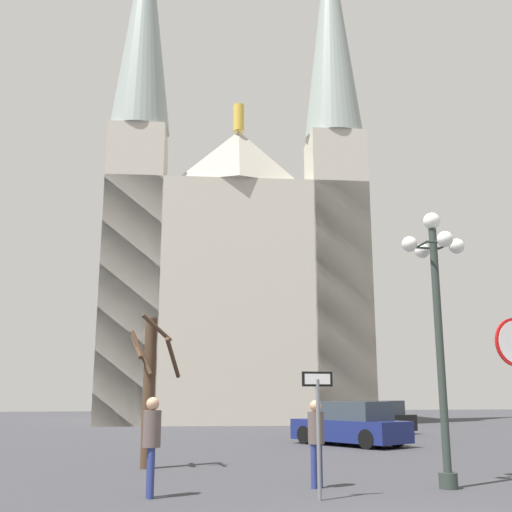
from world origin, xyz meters
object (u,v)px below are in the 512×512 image
(cathedral, at_px, (234,274))
(pedestrian_walking, at_px, (152,436))
(street_lamp, at_px, (437,306))
(parked_car_near_navy, at_px, (351,425))
(one_way_arrow_sign, at_px, (318,418))
(pedestrian_standing, at_px, (316,434))
(bare_tree, at_px, (150,386))
(parked_car_far_black, at_px, (371,419))

(cathedral, bearing_deg, pedestrian_walking, -100.68)
(street_lamp, bearing_deg, parked_car_near_navy, 81.94)
(one_way_arrow_sign, relative_size, parked_car_near_navy, 0.47)
(cathedral, relative_size, pedestrian_standing, 21.34)
(street_lamp, relative_size, pedestrian_standing, 3.32)
(one_way_arrow_sign, bearing_deg, pedestrian_standing, 76.33)
(pedestrian_standing, bearing_deg, pedestrian_walking, -168.98)
(cathedral, distance_m, street_lamp, 30.42)
(bare_tree, relative_size, pedestrian_walking, 2.16)
(pedestrian_walking, height_order, pedestrian_standing, pedestrian_walking)
(street_lamp, relative_size, bare_tree, 1.48)
(pedestrian_walking, xyz_separation_m, pedestrian_standing, (3.20, 0.62, -0.04))
(street_lamp, distance_m, pedestrian_standing, 3.58)
(street_lamp, height_order, parked_car_far_black, street_lamp)
(pedestrian_standing, bearing_deg, bare_tree, 130.53)
(one_way_arrow_sign, relative_size, parked_car_far_black, 0.45)
(bare_tree, xyz_separation_m, pedestrian_walking, (0.04, -4.42, -0.93))
(parked_car_far_black, relative_size, pedestrian_standing, 2.88)
(cathedral, height_order, pedestrian_walking, cathedral)
(one_way_arrow_sign, distance_m, street_lamp, 3.65)
(street_lamp, relative_size, parked_car_near_navy, 1.21)
(parked_car_near_navy, relative_size, pedestrian_walking, 2.65)
(bare_tree, height_order, parked_car_near_navy, bare_tree)
(bare_tree, xyz_separation_m, parked_car_near_navy, (7.14, 5.77, -1.27))
(cathedral, distance_m, parked_car_near_navy, 21.76)
(parked_car_far_black, bearing_deg, pedestrian_standing, -114.15)
(one_way_arrow_sign, bearing_deg, parked_car_far_black, 66.69)
(bare_tree, bearing_deg, pedestrian_walking, -89.51)
(street_lamp, xyz_separation_m, parked_car_near_navy, (1.43, 10.07, -2.84))
(street_lamp, xyz_separation_m, parked_car_far_black, (4.05, 15.05, -2.85))
(pedestrian_walking, bearing_deg, bare_tree, 90.49)
(parked_car_near_navy, distance_m, pedestrian_standing, 10.33)
(one_way_arrow_sign, bearing_deg, bare_tree, 119.42)
(cathedral, height_order, one_way_arrow_sign, cathedral)
(street_lamp, distance_m, parked_car_far_black, 15.84)
(cathedral, xyz_separation_m, bare_tree, (-5.68, -25.46, -7.85))
(one_way_arrow_sign, relative_size, street_lamp, 0.39)
(cathedral, xyz_separation_m, pedestrian_walking, (-5.64, -29.88, -8.78))
(parked_car_near_navy, distance_m, parked_car_far_black, 5.63)
(street_lamp, relative_size, parked_car_far_black, 1.15)
(bare_tree, distance_m, parked_car_far_black, 14.57)
(pedestrian_walking, bearing_deg, street_lamp, 1.12)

